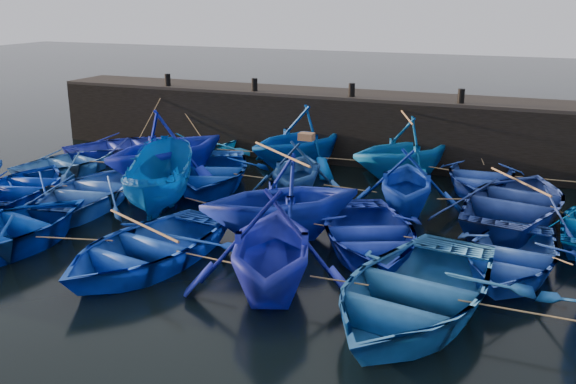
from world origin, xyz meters
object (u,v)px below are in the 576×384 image
at_px(boat_8, 210,172).
at_px(boat_13, 24,186).
at_px(boat_0, 122,146).
at_px(wooden_crate, 306,137).

height_order(boat_8, boat_13, boat_8).
distance_m(boat_0, boat_13, 5.93).
bearing_deg(boat_13, boat_0, -101.02).
bearing_deg(boat_0, wooden_crate, -159.27).
height_order(boat_0, boat_8, boat_8).
xyz_separation_m(boat_0, boat_13, (0.51, -5.90, 0.01)).
xyz_separation_m(boat_8, boat_13, (-4.76, -3.53, -0.07)).
xyz_separation_m(boat_8, wooden_crate, (3.51, -0.10, 1.51)).
bearing_deg(wooden_crate, boat_0, 164.26).
height_order(boat_13, wooden_crate, wooden_crate).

